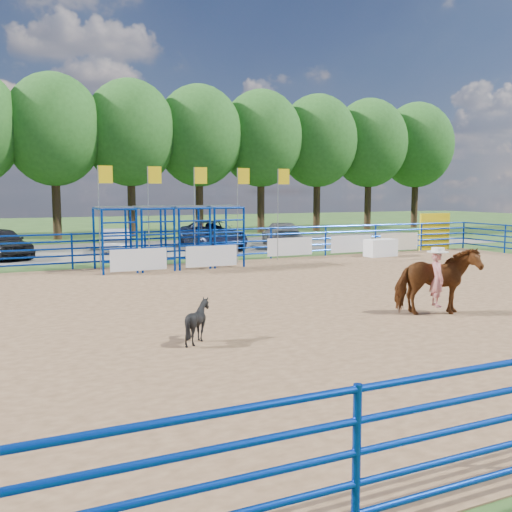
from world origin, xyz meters
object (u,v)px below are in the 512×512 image
(car_a, at_px, (1,243))
(car_d, at_px, (282,234))
(car_b, at_px, (115,240))
(horse_and_rider, at_px, (437,279))
(car_c, at_px, (212,235))
(calf, at_px, (198,321))
(announcer_table, at_px, (381,248))

(car_a, xyz_separation_m, car_d, (14.81, -0.30, -0.04))
(car_b, relative_size, car_d, 0.78)
(car_a, distance_m, car_d, 14.82)
(horse_and_rider, xyz_separation_m, car_c, (0.76, 18.57, -0.18))
(horse_and_rider, relative_size, car_a, 0.56)
(car_d, bearing_deg, calf, 77.64)
(announcer_table, xyz_separation_m, car_b, (-11.36, 7.60, 0.19))
(announcer_table, bearing_deg, horse_and_rider, -120.99)
(car_a, bearing_deg, announcer_table, -42.93)
(announcer_table, height_order, car_b, car_b)
(car_c, bearing_deg, announcer_table, -48.61)
(car_d, bearing_deg, horse_and_rider, 94.64)
(calf, bearing_deg, car_c, -25.45)
(horse_and_rider, relative_size, car_b, 0.65)
(horse_and_rider, xyz_separation_m, car_a, (-9.98, 18.33, -0.21))
(car_b, distance_m, car_c, 5.27)
(announcer_table, relative_size, car_b, 0.42)
(car_c, bearing_deg, horse_and_rider, -91.60)
(calf, xyz_separation_m, car_c, (7.21, 18.59, 0.31))
(announcer_table, height_order, car_c, car_c)
(horse_and_rider, distance_m, car_b, 19.57)
(car_c, relative_size, car_d, 1.14)
(announcer_table, bearing_deg, car_a, 157.79)
(horse_and_rider, bearing_deg, calf, -179.83)
(announcer_table, xyz_separation_m, car_d, (-2.04, 6.58, 0.27))
(horse_and_rider, xyz_separation_m, car_d, (4.83, 18.03, -0.25))
(car_a, distance_m, car_c, 10.75)
(car_a, height_order, car_b, car_a)
(announcer_table, xyz_separation_m, horse_and_rider, (-6.88, -11.45, 0.52))
(announcer_table, distance_m, car_d, 6.90)
(horse_and_rider, xyz_separation_m, calf, (-6.45, -0.02, -0.49))
(calf, relative_size, car_d, 0.19)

